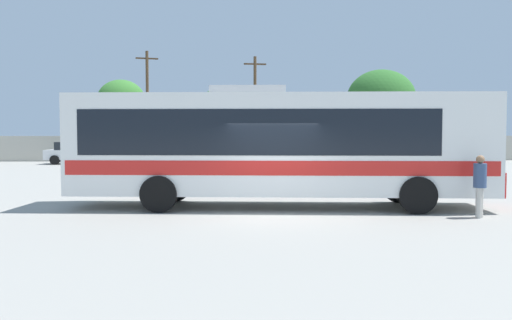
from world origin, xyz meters
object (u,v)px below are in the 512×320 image
object	(u,v)px
parked_car_leftmost_white	(77,152)
utility_pole_near	(147,103)
roadside_tree_right	(385,111)
roadside_tree_midleft	(226,110)
attendant_by_bus_door	(480,183)
parked_car_second_maroon	(162,153)
coach_bus_white_red	(275,143)
utility_pole_far	(255,106)
roadside_tree_left	(121,100)
roadside_tree_midright	(381,99)

from	to	relation	value
parked_car_leftmost_white	utility_pole_near	distance (m)	8.72
utility_pole_near	roadside_tree_right	bearing A→B (deg)	1.64
parked_car_leftmost_white	roadside_tree_midleft	bearing A→B (deg)	38.01
attendant_by_bus_door	parked_car_second_maroon	bearing A→B (deg)	115.05
utility_pole_near	roadside_tree_right	distance (m)	19.73
coach_bus_white_red	parked_car_leftmost_white	bearing A→B (deg)	118.15
utility_pole_far	roadside_tree_left	bearing A→B (deg)	162.76
parked_car_second_maroon	roadside_tree_midleft	xyz separation A→B (m)	(4.31, 8.54, 3.21)
parked_car_leftmost_white	utility_pole_near	bearing A→B (deg)	60.99
attendant_by_bus_door	roadside_tree_midleft	size ratio (longest dim) A/B	0.27
coach_bus_white_red	attendant_by_bus_door	size ratio (longest dim) A/B	7.57
parked_car_second_maroon	utility_pole_near	bearing A→B (deg)	105.49
coach_bus_white_red	utility_pole_far	size ratio (longest dim) A/B	1.53
roadside_tree_right	roadside_tree_left	bearing A→B (deg)	175.19
utility_pole_near	roadside_tree_midright	bearing A→B (deg)	1.41
attendant_by_bus_door	roadside_tree_right	distance (m)	32.63
parked_car_second_maroon	attendant_by_bus_door	bearing A→B (deg)	-64.95
parked_car_second_maroon	utility_pole_near	xyz separation A→B (m)	(-2.07, 7.46, 3.76)
utility_pole_near	roadside_tree_left	distance (m)	3.57
roadside_tree_right	parked_car_second_maroon	bearing A→B (deg)	-155.56
attendant_by_bus_door	utility_pole_far	distance (m)	30.72
coach_bus_white_red	utility_pole_near	xyz separation A→B (m)	(-7.98, 28.95, 2.62)
roadside_tree_left	roadside_tree_midleft	xyz separation A→B (m)	(8.95, -1.36, -0.91)
parked_car_leftmost_white	roadside_tree_midleft	distance (m)	13.33
parked_car_leftmost_white	roadside_tree_right	bearing A→B (deg)	17.57
parked_car_leftmost_white	roadside_tree_midleft	size ratio (longest dim) A/B	0.71
roadside_tree_midleft	roadside_tree_midright	xyz separation A→B (m)	(12.95, -0.60, 0.96)
parked_car_second_maroon	coach_bus_white_red	bearing A→B (deg)	-74.61
coach_bus_white_red	roadside_tree_right	world-z (taller)	roadside_tree_right
parked_car_second_maroon	roadside_tree_left	distance (m)	11.68
coach_bus_white_red	roadside_tree_left	distance (m)	33.25
coach_bus_white_red	utility_pole_far	xyz separation A→B (m)	(0.71, 27.89, 2.35)
utility_pole_far	parked_car_second_maroon	bearing A→B (deg)	-136.00
roadside_tree_midright	roadside_tree_right	xyz separation A→B (m)	(0.39, 0.09, -1.00)
coach_bus_white_red	roadside_tree_right	distance (m)	31.82
parked_car_second_maroon	utility_pole_far	world-z (taller)	utility_pole_far
coach_bus_white_red	attendant_by_bus_door	distance (m)	5.79
parked_car_leftmost_white	roadside_tree_midright	bearing A→B (deg)	17.65
coach_bus_white_red	roadside_tree_midright	world-z (taller)	roadside_tree_midright
utility_pole_near	roadside_tree_left	size ratio (longest dim) A/B	1.32
roadside_tree_left	roadside_tree_right	bearing A→B (deg)	-4.81
roadside_tree_left	roadside_tree_midleft	world-z (taller)	roadside_tree_left
parked_car_leftmost_white	roadside_tree_left	xyz separation A→B (m)	(1.24, 9.33, 4.10)
attendant_by_bus_door	roadside_tree_left	world-z (taller)	roadside_tree_left
parked_car_second_maroon	roadside_tree_midleft	world-z (taller)	roadside_tree_midleft
parked_car_second_maroon	utility_pole_near	world-z (taller)	utility_pole_near
roadside_tree_midright	roadside_tree_right	distance (m)	1.08
utility_pole_far	coach_bus_white_red	bearing A→B (deg)	-91.46
utility_pole_near	utility_pole_far	size ratio (longest dim) A/B	1.06
parked_car_second_maroon	roadside_tree_midright	bearing A→B (deg)	24.69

